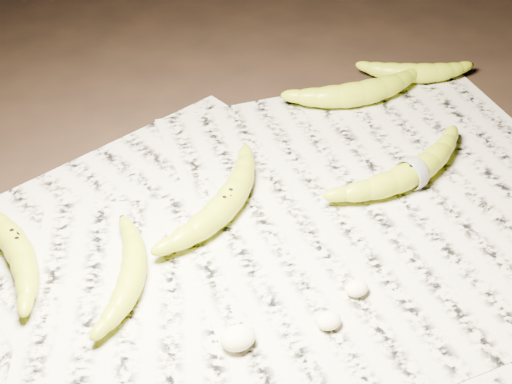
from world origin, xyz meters
name	(u,v)px	position (x,y,z in m)	size (l,w,h in m)	color
ground	(263,235)	(0.00, 0.00, 0.00)	(3.00, 3.00, 0.00)	black
newspaper_patch	(285,227)	(0.03, 0.00, 0.00)	(0.90, 0.70, 0.01)	beige
banana_left_a	(15,242)	(-0.30, 0.09, 0.03)	(0.20, 0.06, 0.04)	#B7C018
banana_left_b	(132,272)	(-0.18, -0.02, 0.02)	(0.17, 0.05, 0.03)	#B7C018
banana_center	(226,201)	(-0.03, 0.05, 0.03)	(0.21, 0.06, 0.04)	#B7C018
banana_taped	(413,171)	(0.24, 0.01, 0.03)	(0.23, 0.06, 0.04)	#B7C018
banana_upper_a	(361,91)	(0.28, 0.22, 0.03)	(0.21, 0.07, 0.04)	#B7C018
banana_upper_b	(417,71)	(0.40, 0.25, 0.03)	(0.17, 0.06, 0.03)	#B7C018
measuring_tape	(413,171)	(0.24, 0.01, 0.03)	(0.05, 0.05, 0.00)	white
flesh_chunk_a	(238,336)	(-0.10, -0.16, 0.02)	(0.04, 0.03, 0.02)	beige
flesh_chunk_b	(357,286)	(0.06, -0.14, 0.02)	(0.03, 0.02, 0.02)	beige
flesh_chunk_c	(329,319)	(0.01, -0.18, 0.02)	(0.03, 0.02, 0.02)	beige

